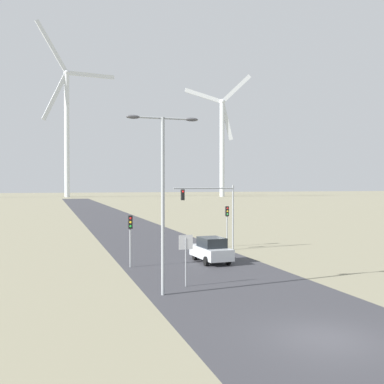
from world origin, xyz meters
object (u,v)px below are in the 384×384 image
(wind_turbine_left, at_px, (67,121))
(wind_turbine_center, at_px, (222,138))
(stop_sign_near, at_px, (186,250))
(car_approaching, at_px, (211,250))
(streetlamp, at_px, (163,181))
(traffic_light_mast_overhead, at_px, (212,203))
(traffic_light_post_near_right, at_px, (227,217))
(traffic_light_post_near_left, at_px, (130,229))

(wind_turbine_left, distance_m, wind_turbine_center, 69.94)
(stop_sign_near, height_order, car_approaching, stop_sign_near)
(wind_turbine_left, bearing_deg, wind_turbine_center, -10.01)
(streetlamp, xyz_separation_m, traffic_light_mast_overhead, (7.68, 13.68, -1.77))
(traffic_light_post_near_right, bearing_deg, traffic_light_mast_overhead, -139.20)
(car_approaching, bearing_deg, wind_turbine_center, 68.23)
(traffic_light_post_near_left, distance_m, traffic_light_post_near_right, 12.54)
(streetlamp, distance_m, car_approaching, 11.15)
(streetlamp, distance_m, wind_turbine_left, 184.98)
(stop_sign_near, distance_m, wind_turbine_left, 184.13)
(traffic_light_post_near_right, xyz_separation_m, traffic_light_mast_overhead, (-2.19, -1.89, 1.38))
(streetlamp, bearing_deg, wind_turbine_center, 67.55)
(streetlamp, relative_size, traffic_light_mast_overhead, 1.63)
(traffic_light_post_near_right, distance_m, wind_turbine_left, 170.31)
(traffic_light_post_near_right, bearing_deg, streetlamp, -122.36)
(traffic_light_post_near_left, height_order, car_approaching, traffic_light_post_near_left)
(stop_sign_near, xyz_separation_m, wind_turbine_left, (0.33, 181.37, 31.72))
(streetlamp, distance_m, wind_turbine_center, 185.94)
(traffic_light_post_near_left, xyz_separation_m, car_approaching, (5.91, 0.08, -1.68))
(stop_sign_near, bearing_deg, wind_turbine_left, 89.89)
(stop_sign_near, relative_size, car_approaching, 0.68)
(stop_sign_near, distance_m, wind_turbine_center, 184.44)
(streetlamp, height_order, car_approaching, streetlamp)
(traffic_light_post_near_right, xyz_separation_m, wind_turbine_center, (60.67, 155.18, 24.20))
(streetlamp, distance_m, traffic_light_post_near_right, 18.70)
(streetlamp, xyz_separation_m, car_approaching, (5.65, 8.26, -4.93))
(stop_sign_near, xyz_separation_m, wind_turbine_center, (68.88, 169.27, 24.89))
(streetlamp, xyz_separation_m, traffic_light_post_near_right, (9.87, 15.57, -3.15))
(traffic_light_mast_overhead, bearing_deg, streetlamp, -119.29)
(wind_turbine_center, bearing_deg, stop_sign_near, -112.14)
(stop_sign_near, bearing_deg, traffic_light_post_near_left, 106.01)
(car_approaching, xyz_separation_m, wind_turbine_center, (64.89, 162.50, 25.98))
(traffic_light_mast_overhead, height_order, car_approaching, traffic_light_mast_overhead)
(traffic_light_post_near_left, distance_m, wind_turbine_left, 177.44)
(stop_sign_near, relative_size, traffic_light_post_near_right, 0.78)
(traffic_light_post_near_right, bearing_deg, car_approaching, -119.96)
(streetlamp, bearing_deg, traffic_light_post_near_right, 57.64)
(traffic_light_post_near_left, relative_size, traffic_light_post_near_right, 0.96)
(traffic_light_post_near_right, xyz_separation_m, wind_turbine_left, (-7.87, 167.28, 31.03))
(traffic_light_post_near_right, relative_size, wind_turbine_center, 0.06)
(stop_sign_near, xyz_separation_m, car_approaching, (3.98, 6.78, -1.09))
(car_approaching, bearing_deg, stop_sign_near, -120.44)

